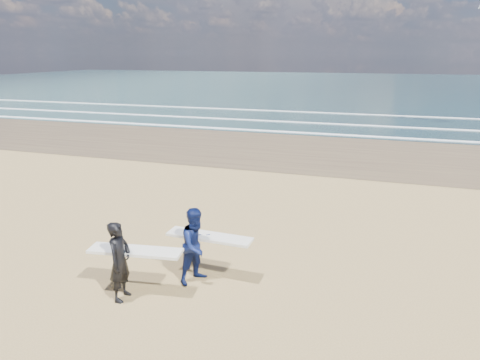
% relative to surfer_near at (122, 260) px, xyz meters
% --- Properties ---
extents(ocean, '(220.00, 100.00, 0.02)m').
position_rel_surfer_near_xyz_m(ocean, '(19.38, 71.67, -0.96)').
color(ocean, '#182F36').
rests_on(ocean, ground).
extents(surfer_near, '(2.25, 1.12, 1.90)m').
position_rel_surfer_near_xyz_m(surfer_near, '(0.00, 0.00, 0.00)').
color(surfer_near, black).
rests_on(surfer_near, ground).
extents(surfer_far, '(2.22, 1.24, 1.92)m').
position_rel_surfer_near_xyz_m(surfer_far, '(1.33, 1.27, 0.00)').
color(surfer_far, '#0C1746').
rests_on(surfer_far, ground).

